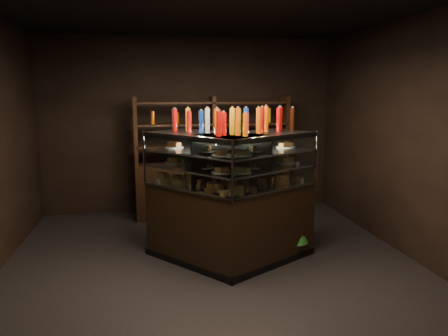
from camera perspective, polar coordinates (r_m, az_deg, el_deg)
The scene contains 7 objects.
ground at distance 5.54m, azimuth -1.69°, elevation -12.09°, with size 5.00×5.00×0.00m, color black.
room_shell at distance 5.14m, azimuth -1.80°, elevation 8.40°, with size 5.02×5.02×3.01m.
display_case at distance 5.42m, azimuth 0.86°, elevation -6.67°, with size 2.17×1.60×1.60m.
food_display at distance 5.26m, azimuth 0.88°, elevation 0.27°, with size 1.73×1.12×0.49m.
bottles_top at distance 5.20m, azimuth 0.90°, elevation 6.13°, with size 1.55×0.98×0.30m.
potted_conifer at distance 5.68m, azimuth 9.22°, elevation -7.06°, with size 0.35×0.35×0.75m.
back_shelving at distance 7.36m, azimuth -1.48°, elevation -1.62°, with size 2.56×0.48×2.00m.
Camera 1 is at (-0.74, -5.08, 2.08)m, focal length 35.00 mm.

